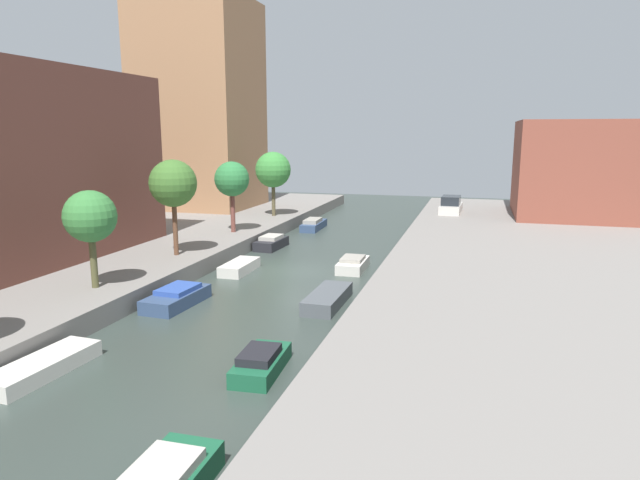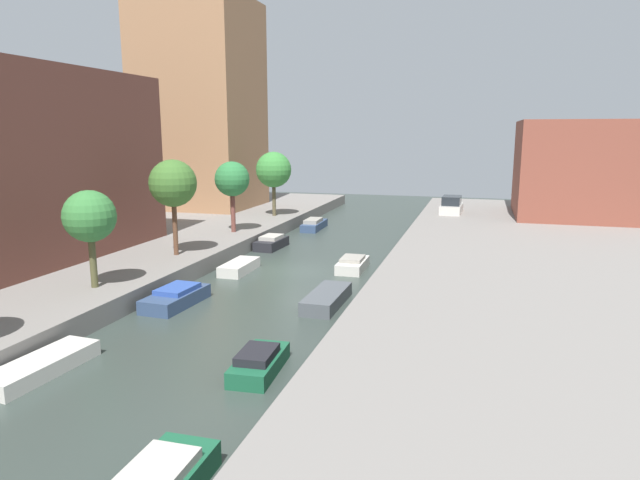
% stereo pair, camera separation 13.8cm
% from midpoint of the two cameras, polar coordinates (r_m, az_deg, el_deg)
% --- Properties ---
extents(ground_plane, '(84.00, 84.00, 0.00)m').
position_cam_midpoint_polar(ground_plane, '(33.20, -1.93, -3.23)').
color(ground_plane, '#333D38').
extents(quay_left, '(20.00, 64.00, 1.00)m').
position_cam_midpoint_polar(quay_left, '(40.24, -22.70, -0.84)').
color(quay_left, gray).
rests_on(quay_left, ground_plane).
extents(quay_right, '(20.00, 64.00, 1.00)m').
position_cam_midpoint_polar(quay_right, '(31.93, 24.67, -3.90)').
color(quay_right, gray).
rests_on(quay_right, ground_plane).
extents(apartment_tower_far, '(10.00, 9.48, 19.26)m').
position_cam_midpoint_polar(apartment_tower_far, '(55.72, -12.05, 13.30)').
color(apartment_tower_far, '#9E704C').
rests_on(apartment_tower_far, quay_left).
extents(low_block_right, '(10.00, 10.79, 8.12)m').
position_cam_midpoint_polar(low_block_right, '(52.82, 24.97, 6.61)').
color(low_block_right, brown).
rests_on(low_block_right, quay_right).
extents(street_tree_1, '(2.39, 2.39, 4.56)m').
position_cam_midpoint_polar(street_tree_1, '(27.59, -22.36, 2.19)').
color(street_tree_1, '#4D4B2C').
rests_on(street_tree_1, quay_left).
extents(street_tree_2, '(2.75, 2.75, 5.61)m').
position_cam_midpoint_polar(street_tree_2, '(33.49, -14.69, 5.58)').
color(street_tree_2, brown).
rests_on(street_tree_2, quay_left).
extents(street_tree_3, '(2.50, 2.50, 5.10)m').
position_cam_midpoint_polar(street_tree_3, '(40.60, -8.88, 6.13)').
color(street_tree_3, brown).
rests_on(street_tree_3, quay_left).
extents(street_tree_4, '(3.05, 3.05, 5.51)m').
position_cam_midpoint_polar(street_tree_4, '(48.27, -4.69, 7.15)').
color(street_tree_4, brown).
rests_on(street_tree_4, quay_left).
extents(parked_car, '(1.94, 4.31, 1.55)m').
position_cam_midpoint_polar(parked_car, '(51.50, 13.37, 3.42)').
color(parked_car, beige).
rests_on(parked_car, quay_right).
extents(moored_boat_left_0, '(1.67, 4.25, 0.56)m').
position_cam_midpoint_polar(moored_boat_left_0, '(21.70, -26.46, -11.46)').
color(moored_boat_left_0, beige).
rests_on(moored_boat_left_0, ground_plane).
extents(moored_boat_left_1, '(1.84, 3.84, 0.88)m').
position_cam_midpoint_polar(moored_boat_left_1, '(27.60, -14.37, -5.70)').
color(moored_boat_left_1, '#33476B').
rests_on(moored_boat_left_1, ground_plane).
extents(moored_boat_left_2, '(1.36, 3.37, 0.61)m').
position_cam_midpoint_polar(moored_boat_left_2, '(33.31, -8.14, -2.75)').
color(moored_boat_left_2, beige).
rests_on(moored_boat_left_2, ground_plane).
extents(moored_boat_left_3, '(1.58, 3.30, 0.93)m').
position_cam_midpoint_polar(moored_boat_left_3, '(39.82, -4.89, -0.27)').
color(moored_boat_left_3, '#232328').
rests_on(moored_boat_left_3, ground_plane).
extents(moored_boat_left_4, '(1.46, 4.24, 0.93)m').
position_cam_midpoint_polar(moored_boat_left_4, '(47.49, -0.53, 1.58)').
color(moored_boat_left_4, '#33476B').
rests_on(moored_boat_left_4, ground_plane).
extents(moored_boat_right_1, '(1.54, 3.18, 0.86)m').
position_cam_midpoint_polar(moored_boat_right_1, '(19.69, -6.06, -12.34)').
color(moored_boat_right_1, '#195638').
rests_on(moored_boat_right_1, ground_plane).
extents(moored_boat_right_2, '(1.52, 4.16, 0.66)m').
position_cam_midpoint_polar(moored_boat_right_2, '(26.77, 0.85, -6.00)').
color(moored_boat_right_2, '#4C5156').
rests_on(moored_boat_right_2, ground_plane).
extents(moored_boat_right_3, '(1.51, 3.24, 0.82)m').
position_cam_midpoint_polar(moored_boat_right_3, '(33.47, 3.47, -2.49)').
color(moored_boat_right_3, beige).
rests_on(moored_boat_right_3, ground_plane).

